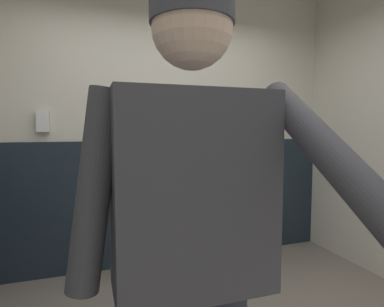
% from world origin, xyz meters
% --- Properties ---
extents(wall_back, '(4.31, 0.12, 2.82)m').
position_xyz_m(wall_back, '(0.00, 1.64, 1.41)').
color(wall_back, beige).
rests_on(wall_back, ground_plane).
extents(wainscot_band_back, '(3.71, 0.03, 1.26)m').
position_xyz_m(wainscot_band_back, '(0.00, 1.56, 0.63)').
color(wainscot_band_back, '#19232D').
rests_on(wainscot_band_back, ground_plane).
extents(urinal_solo, '(0.40, 0.34, 1.24)m').
position_xyz_m(urinal_solo, '(-0.08, 1.42, 0.78)').
color(urinal_solo, white).
rests_on(urinal_solo, ground_plane).
extents(person, '(0.68, 0.60, 1.78)m').
position_xyz_m(person, '(-0.40, -0.63, 1.06)').
color(person, '#2D3342').
rests_on(person, ground_plane).
extents(soap_dispenser, '(0.10, 0.07, 0.18)m').
position_xyz_m(soap_dispenser, '(-1.07, 1.54, 1.44)').
color(soap_dispenser, silver).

